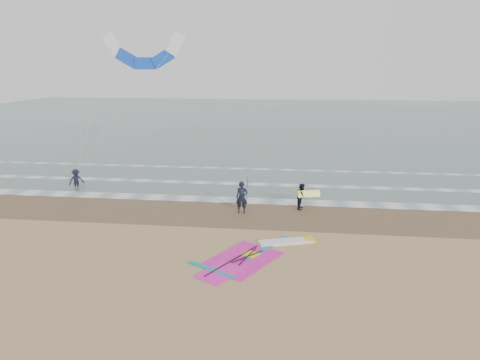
# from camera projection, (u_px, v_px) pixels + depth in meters

# --- Properties ---
(ground) EXTENTS (120.00, 120.00, 0.00)m
(ground) POSITION_uv_depth(u_px,v_px,m) (238.00, 259.00, 18.48)
(ground) COLOR tan
(ground) RESTS_ON ground
(sea_water) EXTENTS (120.00, 80.00, 0.02)m
(sea_water) POSITION_uv_depth(u_px,v_px,m) (276.00, 120.00, 64.50)
(sea_water) COLOR #47605E
(sea_water) RESTS_ON ground
(wet_sand_band) EXTENTS (120.00, 5.00, 0.01)m
(wet_sand_band) POSITION_uv_depth(u_px,v_px,m) (250.00, 213.00, 24.23)
(wet_sand_band) COLOR brown
(wet_sand_band) RESTS_ON ground
(foam_waterline) EXTENTS (120.00, 9.15, 0.02)m
(foam_waterline) POSITION_uv_depth(u_px,v_px,m) (257.00, 190.00, 28.48)
(foam_waterline) COLOR white
(foam_waterline) RESTS_ON ground
(windsurf_rig) EXTENTS (5.50, 5.21, 0.13)m
(windsurf_rig) POSITION_uv_depth(u_px,v_px,m) (256.00, 254.00, 18.87)
(windsurf_rig) COLOR white
(windsurf_rig) RESTS_ON ground
(person_standing) EXTENTS (0.67, 0.44, 1.82)m
(person_standing) POSITION_uv_depth(u_px,v_px,m) (242.00, 197.00, 24.06)
(person_standing) COLOR black
(person_standing) RESTS_ON ground
(person_walking) EXTENTS (0.71, 0.84, 1.53)m
(person_walking) POSITION_uv_depth(u_px,v_px,m) (302.00, 196.00, 24.74)
(person_walking) COLOR black
(person_walking) RESTS_ON ground
(person_wading) EXTENTS (1.14, 1.12, 1.57)m
(person_wading) POSITION_uv_depth(u_px,v_px,m) (76.00, 175.00, 29.35)
(person_wading) COLOR black
(person_wading) RESTS_ON ground
(held_pole) EXTENTS (0.17, 0.86, 1.82)m
(held_pole) POSITION_uv_depth(u_px,v_px,m) (247.00, 190.00, 23.91)
(held_pole) COLOR black
(held_pole) RESTS_ON ground
(carried_kiteboard) EXTENTS (1.30, 0.51, 0.39)m
(carried_kiteboard) POSITION_uv_depth(u_px,v_px,m) (309.00, 194.00, 24.55)
(carried_kiteboard) COLOR yellow
(carried_kiteboard) RESTS_ON ground
(surf_kite) EXTENTS (6.87, 5.02, 9.50)m
(surf_kite) POSITION_uv_depth(u_px,v_px,m) (144.00, 54.00, 31.48)
(surf_kite) COLOR white
(surf_kite) RESTS_ON ground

